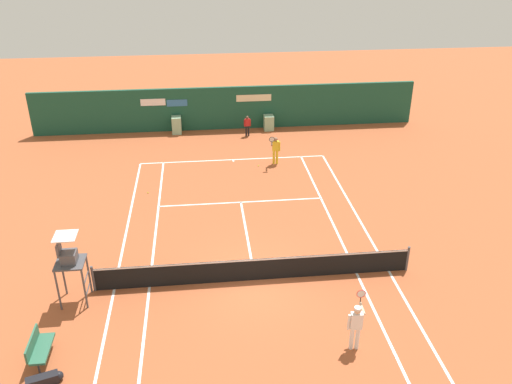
% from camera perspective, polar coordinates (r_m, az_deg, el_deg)
% --- Properties ---
extents(ground_plane, '(80.00, 80.00, 0.01)m').
position_cam_1_polar(ground_plane, '(21.11, -0.28, -8.49)').
color(ground_plane, '#A8512D').
extents(tennis_net, '(12.10, 0.10, 1.07)m').
position_cam_1_polar(tennis_net, '(20.35, -0.11, -8.25)').
color(tennis_net, '#4C4C51').
rests_on(tennis_net, ground_plane).
extents(sponsor_back_wall, '(25.00, 1.02, 2.83)m').
position_cam_1_polar(sponsor_back_wall, '(35.28, -3.18, 8.91)').
color(sponsor_back_wall, '#194C38').
rests_on(sponsor_back_wall, ground_plane).
extents(umpire_chair, '(1.00, 1.00, 2.75)m').
position_cam_1_polar(umpire_chair, '(19.70, -19.43, -6.84)').
color(umpire_chair, '#47474C').
rests_on(umpire_chair, ground_plane).
extents(player_bench, '(0.54, 1.36, 0.88)m').
position_cam_1_polar(player_bench, '(18.40, -22.32, -15.12)').
color(player_bench, '#38383D').
rests_on(player_bench, ground_plane).
extents(equipment_bag, '(1.06, 0.55, 0.32)m').
position_cam_1_polar(equipment_bag, '(17.79, -21.64, -18.21)').
color(equipment_bag, black).
rests_on(equipment_bag, ground_plane).
extents(player_on_baseline, '(0.71, 0.67, 1.84)m').
position_cam_1_polar(player_on_baseline, '(29.90, 2.10, 4.71)').
color(player_on_baseline, yellow).
rests_on(player_on_baseline, ground_plane).
extents(player_near_side, '(0.69, 0.69, 1.88)m').
position_cam_1_polar(player_near_side, '(17.45, 10.69, -13.69)').
color(player_near_side, white).
rests_on(player_near_side, ground_plane).
extents(ball_kid_right_post, '(0.44, 0.20, 1.34)m').
position_cam_1_polar(ball_kid_right_post, '(34.14, -0.94, 7.26)').
color(ball_kid_right_post, black).
rests_on(ball_kid_right_post, ground_plane).
extents(tennis_ball_mid_court, '(0.07, 0.07, 0.07)m').
position_cam_1_polar(tennis_ball_mid_court, '(27.46, -11.53, -0.06)').
color(tennis_ball_mid_court, '#CCE033').
rests_on(tennis_ball_mid_court, ground_plane).
extents(tennis_ball_by_sideline, '(0.07, 0.07, 0.07)m').
position_cam_1_polar(tennis_ball_by_sideline, '(29.93, 0.26, 2.84)').
color(tennis_ball_by_sideline, '#CCE033').
rests_on(tennis_ball_by_sideline, ground_plane).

